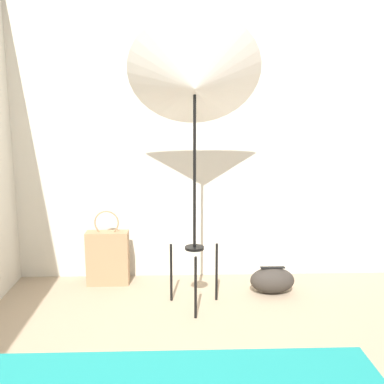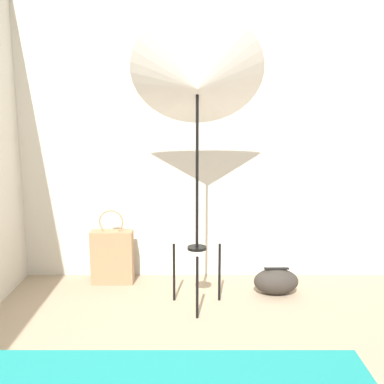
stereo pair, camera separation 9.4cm
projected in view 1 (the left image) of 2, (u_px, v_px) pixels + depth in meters
wall_back at (169, 130)px, 3.85m from camera, size 8.00×0.05×2.60m
photo_umbrella at (195, 82)px, 3.13m from camera, size 0.96×0.76×2.11m
tote_bag at (108, 257)px, 3.82m from camera, size 0.36×0.14×0.65m
duffel_bag at (272, 280)px, 3.66m from camera, size 0.36×0.21×0.22m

